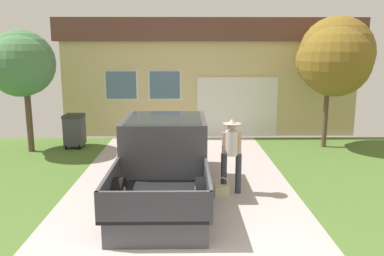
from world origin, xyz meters
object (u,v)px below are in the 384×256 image
object	(u,v)px
pickup_truck	(165,157)
neighbor_tree	(334,57)
wheeled_trash_bin	(74,130)
house_with_garage	(206,73)
front_yard_tree	(21,65)
handbag	(222,190)
person_with_hat	(231,151)

from	to	relation	value
pickup_truck	neighbor_tree	world-z (taller)	neighbor_tree
pickup_truck	wheeled_trash_bin	size ratio (longest dim) A/B	4.68
house_with_garage	front_yard_tree	bearing A→B (deg)	-136.72
wheeled_trash_bin	pickup_truck	bearing A→B (deg)	-50.93
neighbor_tree	wheeled_trash_bin	xyz separation A→B (m)	(-8.46, 0.01, -2.35)
handbag	wheeled_trash_bin	size ratio (longest dim) A/B	0.38
front_yard_tree	wheeled_trash_bin	xyz separation A→B (m)	(1.40, 0.44, -2.14)
house_with_garage	wheeled_trash_bin	distance (m)	7.11
house_with_garage	front_yard_tree	size ratio (longest dim) A/B	2.98
person_with_hat	pickup_truck	bearing A→B (deg)	-6.73
pickup_truck	person_with_hat	distance (m)	1.57
person_with_hat	house_with_garage	world-z (taller)	house_with_garage
person_with_hat	neighbor_tree	xyz separation A→B (m)	(3.75, 4.33, 1.97)
person_with_hat	front_yard_tree	distance (m)	7.46
house_with_garage	front_yard_tree	world-z (taller)	house_with_garage
house_with_garage	front_yard_tree	distance (m)	8.24
handbag	house_with_garage	bearing A→B (deg)	89.48
pickup_truck	person_with_hat	size ratio (longest dim) A/B	3.06
pickup_truck	handbag	distance (m)	1.53
person_with_hat	house_with_garage	xyz separation A→B (m)	(-0.13, 9.53, 1.22)
neighbor_tree	pickup_truck	bearing A→B (deg)	-143.08
person_with_hat	handbag	size ratio (longest dim) A/B	4.05
handbag	front_yard_tree	bearing A→B (deg)	145.29
pickup_truck	wheeled_trash_bin	distance (m)	5.09
front_yard_tree	person_with_hat	bearing A→B (deg)	-32.54
person_with_hat	wheeled_trash_bin	distance (m)	6.42
wheeled_trash_bin	person_with_hat	bearing A→B (deg)	-42.63
pickup_truck	wheeled_trash_bin	xyz separation A→B (m)	(-3.21, 3.95, -0.14)
handbag	wheeled_trash_bin	xyz separation A→B (m)	(-4.50, 4.52, 0.47)
handbag	neighbor_tree	size ratio (longest dim) A/B	0.10
handbag	neighbor_tree	bearing A→B (deg)	48.70
person_with_hat	wheeled_trash_bin	xyz separation A→B (m)	(-4.71, 4.34, -0.38)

